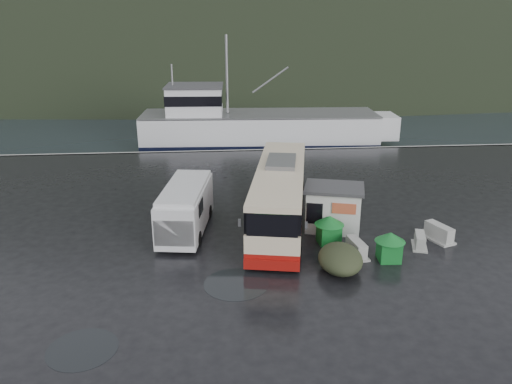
{
  "coord_description": "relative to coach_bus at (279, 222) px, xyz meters",
  "views": [
    {
      "loc": [
        -1.55,
        -23.82,
        11.4
      ],
      "look_at": [
        0.81,
        3.7,
        1.7
      ],
      "focal_mm": 35.0,
      "sensor_mm": 36.0,
      "label": 1
    }
  ],
  "objects": [
    {
      "name": "quay_edge",
      "position": [
        -2.14,
        16.96,
        0.0
      ],
      "size": [
        160.0,
        0.6,
        1.5
      ],
      "primitive_type": "cube",
      "color": "#999993",
      "rests_on": "ground"
    },
    {
      "name": "harbor_water",
      "position": [
        -2.14,
        106.96,
        0.0
      ],
      "size": [
        300.0,
        180.0,
        0.02
      ],
      "primitive_type": "cube",
      "color": "black",
      "rests_on": "ground"
    },
    {
      "name": "ticket_kiosk",
      "position": [
        2.89,
        -1.15,
        0.0
      ],
      "size": [
        3.79,
        3.24,
        2.54
      ],
      "primitive_type": null,
      "rotation": [
        0.0,
        0.0,
        -0.27
      ],
      "color": "silver",
      "rests_on": "ground"
    },
    {
      "name": "jersey_barrier_a",
      "position": [
        6.89,
        -3.95,
        0.0
      ],
      "size": [
        1.14,
        1.62,
        0.74
      ],
      "primitive_type": null,
      "rotation": [
        0.0,
        0.0,
        -0.31
      ],
      "color": "#999993",
      "rests_on": "ground"
    },
    {
      "name": "jersey_barrier_b",
      "position": [
        3.3,
        -4.62,
        0.0
      ],
      "size": [
        1.07,
        1.77,
        0.83
      ],
      "primitive_type": null,
      "rotation": [
        0.0,
        0.0,
        0.15
      ],
      "color": "#999993",
      "rests_on": "ground"
    },
    {
      "name": "puddles",
      "position": [
        -5.37,
        -8.78,
        0.01
      ],
      "size": [
        8.58,
        6.98,
        0.01
      ],
      "color": "black",
      "rests_on": "ground"
    },
    {
      "name": "fishing_trawler",
      "position": [
        1.03,
        23.86,
        0.0
      ],
      "size": [
        28.6,
        7.45,
        11.34
      ],
      "primitive_type": null,
      "rotation": [
        0.0,
        0.0,
        -0.04
      ],
      "color": "silver",
      "rests_on": "ground"
    },
    {
      "name": "waste_bin_right",
      "position": [
        4.77,
        -5.26,
        0.0
      ],
      "size": [
        1.13,
        1.13,
        1.49
      ],
      "primitive_type": null,
      "rotation": [
        0.0,
        0.0,
        -0.06
      ],
      "color": "#126825",
      "rests_on": "ground"
    },
    {
      "name": "ground",
      "position": [
        -2.14,
        -3.04,
        0.0
      ],
      "size": [
        160.0,
        160.0,
        0.0
      ],
      "primitive_type": "plane",
      "color": "black",
      "rests_on": "ground"
    },
    {
      "name": "waste_bin_left",
      "position": [
        2.23,
        -3.08,
        0.0
      ],
      "size": [
        1.23,
        1.23,
        1.58
      ],
      "primitive_type": null,
      "rotation": [
        0.0,
        0.0,
        0.09
      ],
      "color": "#126825",
      "rests_on": "ground"
    },
    {
      "name": "dome_tent",
      "position": [
        2.12,
        -6.03,
        0.0
      ],
      "size": [
        2.45,
        3.17,
        1.15
      ],
      "primitive_type": null,
      "rotation": [
        0.0,
        0.0,
        -0.12
      ],
      "color": "#2C321E",
      "rests_on": "ground"
    },
    {
      "name": "jersey_barrier_c",
      "position": [
        8.24,
        -3.2,
        0.0
      ],
      "size": [
        1.46,
        1.98,
        0.89
      ],
      "primitive_type": null,
      "rotation": [
        0.0,
        0.0,
        0.36
      ],
      "color": "#999993",
      "rests_on": "ground"
    },
    {
      "name": "coach_bus",
      "position": [
        0.0,
        0.0,
        0.0
      ],
      "size": [
        5.45,
        12.98,
        3.57
      ],
      "primitive_type": null,
      "rotation": [
        0.0,
        0.0,
        -0.19
      ],
      "color": "beige",
      "rests_on": "ground"
    },
    {
      "name": "headland",
      "position": [
        7.86,
        246.96,
        0.0
      ],
      "size": [
        780.0,
        540.0,
        570.0
      ],
      "primitive_type": "ellipsoid",
      "color": "black",
      "rests_on": "ground"
    },
    {
      "name": "white_van",
      "position": [
        -5.37,
        -0.74,
        0.0
      ],
      "size": [
        3.14,
        6.76,
        2.72
      ],
      "primitive_type": null,
      "rotation": [
        0.0,
        0.0,
        -0.14
      ],
      "color": "silver",
      "rests_on": "ground"
    }
  ]
}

